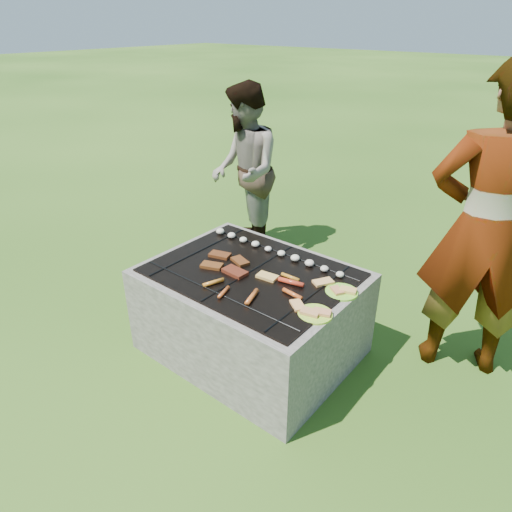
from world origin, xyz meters
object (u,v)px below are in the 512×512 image
at_px(fire_pit, 251,315).
at_px(cook, 486,230).
at_px(plate_near, 315,313).
at_px(bystander, 245,172).
at_px(plate_far, 342,292).

height_order(fire_pit, cook, cook).
distance_m(fire_pit, plate_near, 0.66).
xyz_separation_m(plate_near, cook, (0.56, 0.89, 0.34)).
xyz_separation_m(fire_pit, cook, (1.12, 0.76, 0.67)).
bearing_deg(cook, plate_near, 31.41).
relative_size(cook, bystander, 1.22).
bearing_deg(fire_pit, plate_near, -13.62).
distance_m(plate_far, plate_near, 0.29).
distance_m(fire_pit, plate_far, 0.67).
height_order(cook, bystander, cook).
bearing_deg(plate_far, fire_pit, -164.96).
xyz_separation_m(fire_pit, plate_far, (0.56, 0.15, 0.33)).
distance_m(fire_pit, cook, 1.51).
xyz_separation_m(plate_far, plate_near, (-0.00, -0.29, 0.00)).
height_order(fire_pit, plate_near, plate_near).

